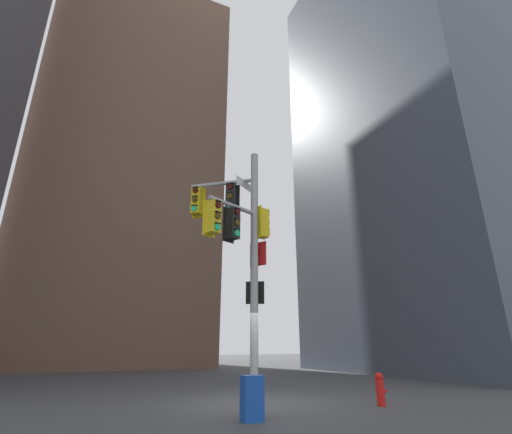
{
  "coord_description": "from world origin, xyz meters",
  "views": [
    {
      "loc": [
        -4.7,
        -10.75,
        1.53
      ],
      "look_at": [
        0.02,
        -0.1,
        5.65
      ],
      "focal_mm": 25.68,
      "sensor_mm": 36.0,
      "label": 1
    }
  ],
  "objects": [
    {
      "name": "signal_pole_assembly",
      "position": [
        -0.53,
        0.1,
        5.0
      ],
      "size": [
        2.55,
        2.66,
        8.06
      ],
      "color": "#9EA0A3",
      "rests_on": "ground"
    },
    {
      "name": "newspaper_box",
      "position": [
        -1.2,
        -2.64,
        0.46
      ],
      "size": [
        0.45,
        0.36,
        0.92
      ],
      "color": "#194CB2",
      "rests_on": "ground"
    },
    {
      "name": "ground",
      "position": [
        0.0,
        0.0,
        0.0
      ],
      "size": [
        120.0,
        120.0,
        0.0
      ],
      "primitive_type": "plane",
      "color": "#474749"
    },
    {
      "name": "building_tower_right",
      "position": [
        18.09,
        6.68,
        17.09
      ],
      "size": [
        15.88,
        15.88,
        34.18
      ],
      "primitive_type": "cube",
      "color": "#4C5460",
      "rests_on": "ground"
    },
    {
      "name": "building_mid_block",
      "position": [
        -3.17,
        23.66,
        17.22
      ],
      "size": [
        14.95,
        14.95,
        34.43
      ],
      "primitive_type": "cube",
      "color": "brown",
      "rests_on": "ground"
    },
    {
      "name": "fire_hydrant",
      "position": [
        2.84,
        -2.09,
        0.44
      ],
      "size": [
        0.33,
        0.23,
        0.85
      ],
      "color": "red",
      "rests_on": "ground"
    }
  ]
}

